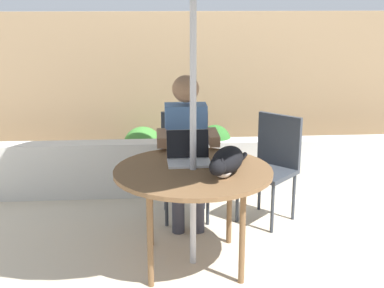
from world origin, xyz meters
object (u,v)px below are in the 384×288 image
(patio_table, at_px, (193,177))
(cat, at_px, (226,162))
(laptop, at_px, (188,153))
(chair_empty, at_px, (273,159))
(person_seated, at_px, (186,142))
(potted_plant_by_chair, at_px, (215,154))
(chair_occupied, at_px, (185,156))
(potted_plant_near_fence, at_px, (143,150))

(patio_table, height_order, cat, cat)
(patio_table, relative_size, laptop, 3.53)
(chair_empty, distance_m, cat, 1.03)
(patio_table, bearing_deg, person_seated, 90.00)
(laptop, bearing_deg, potted_plant_by_chair, 75.27)
(chair_occupied, relative_size, potted_plant_near_fence, 1.58)
(laptop, bearing_deg, potted_plant_near_fence, 102.57)
(potted_plant_by_chair, bearing_deg, chair_empty, -61.22)
(potted_plant_by_chair, bearing_deg, person_seated, -113.45)
(patio_table, height_order, laptop, laptop)
(cat, distance_m, potted_plant_by_chair, 1.64)
(cat, bearing_deg, potted_plant_near_fence, 107.37)
(patio_table, relative_size, chair_empty, 1.22)
(chair_empty, xyz_separation_m, potted_plant_by_chair, (-0.40, 0.73, -0.16))
(laptop, bearing_deg, chair_empty, 37.60)
(chair_occupied, height_order, cat, chair_occupied)
(chair_empty, distance_m, person_seated, 0.74)
(patio_table, relative_size, potted_plant_near_fence, 1.93)
(patio_table, relative_size, potted_plant_by_chair, 1.69)
(person_seated, height_order, potted_plant_by_chair, person_seated)
(cat, bearing_deg, potted_plant_by_chair, 86.10)
(cat, bearing_deg, chair_empty, 59.32)
(person_seated, distance_m, potted_plant_by_chair, 0.87)
(person_seated, xyz_separation_m, potted_plant_near_fence, (-0.38, 1.04, -0.37))
(patio_table, xyz_separation_m, potted_plant_by_chair, (0.32, 1.48, -0.29))
(potted_plant_near_fence, bearing_deg, patio_table, -78.04)
(chair_empty, bearing_deg, chair_occupied, 168.65)
(potted_plant_near_fence, relative_size, potted_plant_by_chair, 0.87)
(laptop, bearing_deg, patio_table, -83.55)
(patio_table, relative_size, cat, 1.81)
(laptop, relative_size, cat, 0.51)
(chair_occupied, relative_size, cat, 1.48)
(person_seated, xyz_separation_m, cat, (0.21, -0.84, 0.10))
(chair_occupied, bearing_deg, potted_plant_near_fence, 113.07)
(patio_table, bearing_deg, potted_plant_by_chair, 77.75)
(potted_plant_near_fence, distance_m, potted_plant_by_chair, 0.76)
(chair_occupied, distance_m, chair_empty, 0.74)
(person_seated, bearing_deg, potted_plant_by_chair, 66.55)
(chair_occupied, distance_m, potted_plant_by_chair, 0.68)
(chair_empty, relative_size, laptop, 2.89)
(patio_table, xyz_separation_m, laptop, (-0.02, 0.18, 0.12))
(chair_occupied, xyz_separation_m, cat, (0.21, -1.00, 0.27))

